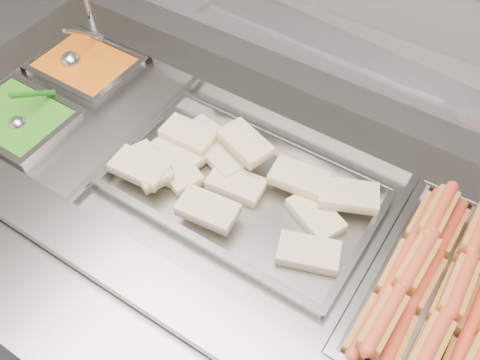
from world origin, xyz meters
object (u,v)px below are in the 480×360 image
Objects in this scene: pan_wraps at (243,193)px; ladle at (72,60)px; sneeze_guard at (273,20)px; serving_spoon at (21,119)px; steam_counter at (227,262)px; pan_hotdogs at (445,301)px.

pan_wraps is 0.84m from ladle.
sneeze_guard is 0.89m from serving_spoon.
sneeze_guard is 9.32× the size of serving_spoon.
steam_counter is 2.73× the size of pan_wraps.
sneeze_guard is (-0.02, 0.24, 0.91)m from steam_counter.
ladle is at bearing -179.94° from pan_hotdogs.
sneeze_guard is 2.33× the size of pan_wraps.
sneeze_guard is 0.86m from pan_hotdogs.
pan_wraps is at bearing 5.76° from steam_counter.
pan_hotdogs is 3.24× the size of serving_spoon.
serving_spoon reaches higher than steam_counter.
steam_counter is at bearing 19.45° from serving_spoon.
sneeze_guard is at bearing 95.76° from steam_counter.
serving_spoon is (0.11, -0.30, 0.00)m from ladle.
sneeze_guard reaches higher than steam_counter.
ladle is (-0.77, 0.07, 0.51)m from steam_counter.
pan_hotdogs is 3.06× the size of ladle.
pan_hotdogs is 1.47m from ladle.
sneeze_guard is 0.50m from pan_wraps.
steam_counter is 0.87m from serving_spoon.
serving_spoon is (-0.73, -0.24, 0.04)m from pan_wraps.
ladle reaches higher than pan_wraps.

